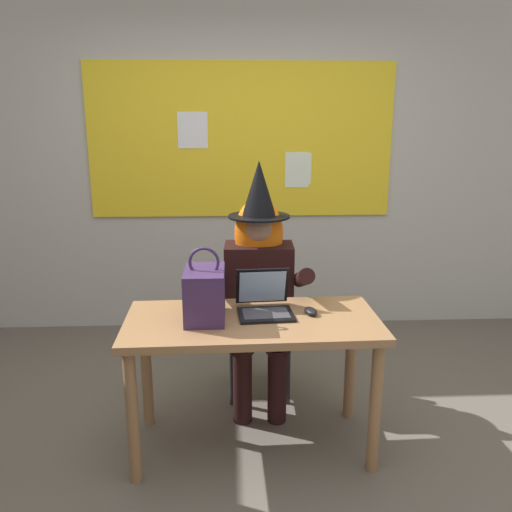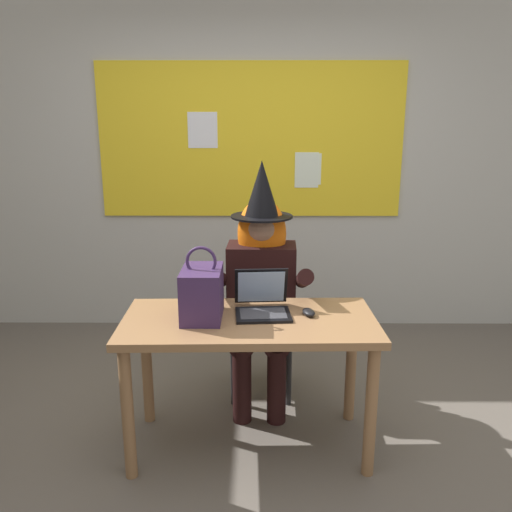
{
  "view_description": "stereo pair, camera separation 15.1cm",
  "coord_description": "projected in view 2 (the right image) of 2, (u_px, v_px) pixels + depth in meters",
  "views": [
    {
      "loc": [
        -0.09,
        -2.37,
        1.73
      ],
      "look_at": [
        0.05,
        0.44,
        0.99
      ],
      "focal_mm": 36.9,
      "sensor_mm": 36.0,
      "label": 1
    },
    {
      "loc": [
        0.07,
        -2.37,
        1.73
      ],
      "look_at": [
        0.05,
        0.44,
        0.99
      ],
      "focal_mm": 36.9,
      "sensor_mm": 36.0,
      "label": 2
    }
  ],
  "objects": [
    {
      "name": "person_costumed",
      "position": [
        261.0,
        274.0,
        3.2
      ],
      "size": [
        0.61,
        0.66,
        1.49
      ],
      "rotation": [
        0.0,
        0.0,
        -1.61
      ],
      "color": "black",
      "rests_on": "ground"
    },
    {
      "name": "wall_back_bulletin",
      "position": [
        251.0,
        152.0,
        4.22
      ],
      "size": [
        6.04,
        1.97,
        2.9
      ],
      "color": "#B2B2AD",
      "rests_on": "ground"
    },
    {
      "name": "computer_mouse",
      "position": [
        309.0,
        312.0,
        2.73
      ],
      "size": [
        0.08,
        0.12,
        0.03
      ],
      "primitive_type": "ellipsoid",
      "rotation": [
        0.0,
        0.0,
        0.24
      ],
      "color": "black",
      "rests_on": "desk_main"
    },
    {
      "name": "laptop",
      "position": [
        262.0,
        303.0,
        2.76
      ],
      "size": [
        0.3,
        0.31,
        0.22
      ],
      "rotation": [
        0.0,
        0.0,
        0.07
      ],
      "color": "black",
      "rests_on": "desk_main"
    },
    {
      "name": "chair_at_desk",
      "position": [
        262.0,
        313.0,
        3.39
      ],
      "size": [
        0.43,
        0.43,
        0.91
      ],
      "rotation": [
        0.0,
        0.0,
        -1.59
      ],
      "color": "#4C1E19",
      "rests_on": "ground"
    },
    {
      "name": "desk_main",
      "position": [
        249.0,
        338.0,
        2.71
      ],
      "size": [
        1.31,
        0.65,
        0.74
      ],
      "rotation": [
        0.0,
        0.0,
        0.02
      ],
      "color": "#8E6642",
      "rests_on": "ground"
    },
    {
      "name": "ground_plane",
      "position": [
        246.0,
        461.0,
        2.73
      ],
      "size": [
        24.0,
        24.0,
        0.0
      ],
      "primitive_type": "plane",
      "color": "#5B544C"
    },
    {
      "name": "handbag",
      "position": [
        202.0,
        293.0,
        2.67
      ],
      "size": [
        0.2,
        0.3,
        0.38
      ],
      "rotation": [
        0.0,
        0.0,
        0.16
      ],
      "color": "#38234C",
      "rests_on": "desk_main"
    }
  ]
}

